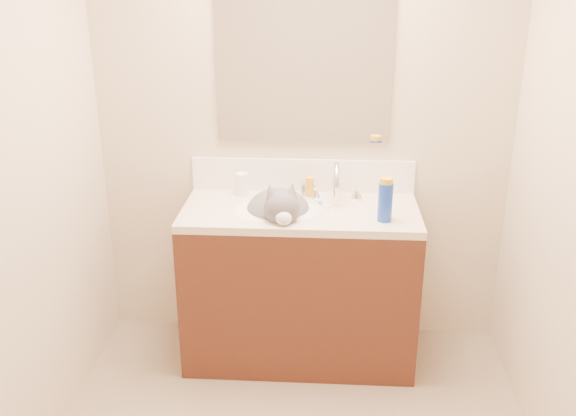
# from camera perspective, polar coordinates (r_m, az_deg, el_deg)

# --- Properties ---
(room_shell) EXTENTS (2.24, 2.54, 2.52)m
(room_shell) POSITION_cam_1_polar(r_m,az_deg,el_deg) (2.13, 0.05, 6.23)
(room_shell) COLOR beige
(room_shell) RESTS_ON ground
(vanity_cabinet) EXTENTS (1.20, 0.55, 0.82)m
(vanity_cabinet) POSITION_cam_1_polar(r_m,az_deg,el_deg) (3.44, 1.06, -7.04)
(vanity_cabinet) COLOR #461F12
(vanity_cabinet) RESTS_ON ground
(counter_slab) EXTENTS (1.20, 0.55, 0.04)m
(counter_slab) POSITION_cam_1_polar(r_m,az_deg,el_deg) (3.26, 1.11, -0.36)
(counter_slab) COLOR beige
(counter_slab) RESTS_ON vanity_cabinet
(basin) EXTENTS (0.45, 0.36, 0.14)m
(basin) POSITION_cam_1_polar(r_m,az_deg,el_deg) (3.26, -1.03, -1.33)
(basin) COLOR white
(basin) RESTS_ON vanity_cabinet
(faucet) EXTENTS (0.28, 0.20, 0.21)m
(faucet) POSITION_cam_1_polar(r_m,az_deg,el_deg) (3.35, 4.30, 2.11)
(faucet) COLOR silver
(faucet) RESTS_ON counter_slab
(cat) EXTENTS (0.43, 0.49, 0.35)m
(cat) POSITION_cam_1_polar(r_m,az_deg,el_deg) (3.24, -0.78, -0.42)
(cat) COLOR #514F51
(cat) RESTS_ON basin
(backsplash) EXTENTS (1.20, 0.02, 0.18)m
(backsplash) POSITION_cam_1_polar(r_m,az_deg,el_deg) (3.47, 1.31, 2.92)
(backsplash) COLOR white
(backsplash) RESTS_ON counter_slab
(mirror) EXTENTS (0.90, 0.02, 0.80)m
(mirror) POSITION_cam_1_polar(r_m,az_deg,el_deg) (3.33, 1.40, 12.60)
(mirror) COLOR white
(mirror) RESTS_ON room_shell
(pill_bottle) EXTENTS (0.08, 0.08, 0.12)m
(pill_bottle) POSITION_cam_1_polar(r_m,az_deg,el_deg) (3.43, -4.11, 2.13)
(pill_bottle) COLOR white
(pill_bottle) RESTS_ON counter_slab
(pill_label) EXTENTS (0.07, 0.07, 0.04)m
(pill_label) POSITION_cam_1_polar(r_m,az_deg,el_deg) (3.43, -4.11, 1.86)
(pill_label) COLOR gold
(pill_label) RESTS_ON pill_bottle
(silver_jar) EXTENTS (0.06, 0.06, 0.06)m
(silver_jar) POSITION_cam_1_polar(r_m,az_deg,el_deg) (3.43, 1.55, 1.69)
(silver_jar) COLOR #B7B7BC
(silver_jar) RESTS_ON counter_slab
(amber_bottle) EXTENTS (0.05, 0.05, 0.11)m
(amber_bottle) POSITION_cam_1_polar(r_m,az_deg,el_deg) (3.40, 1.96, 1.89)
(amber_bottle) COLOR gold
(amber_bottle) RESTS_ON counter_slab
(toothbrush) EXTENTS (0.09, 0.14, 0.01)m
(toothbrush) POSITION_cam_1_polar(r_m,az_deg,el_deg) (3.31, 2.98, 0.43)
(toothbrush) COLOR white
(toothbrush) RESTS_ON counter_slab
(toothbrush_head) EXTENTS (0.03, 0.04, 0.02)m
(toothbrush_head) POSITION_cam_1_polar(r_m,az_deg,el_deg) (3.31, 2.98, 0.48)
(toothbrush_head) COLOR #68AADF
(toothbrush_head) RESTS_ON counter_slab
(spray_can) EXTENTS (0.09, 0.09, 0.19)m
(spray_can) POSITION_cam_1_polar(r_m,az_deg,el_deg) (3.10, 8.63, 0.52)
(spray_can) COLOR #183BAE
(spray_can) RESTS_ON counter_slab
(spray_cap) EXTENTS (0.08, 0.08, 0.04)m
(spray_cap) POSITION_cam_1_polar(r_m,az_deg,el_deg) (3.07, 8.74, 2.32)
(spray_cap) COLOR gold
(spray_cap) RESTS_ON spray_can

